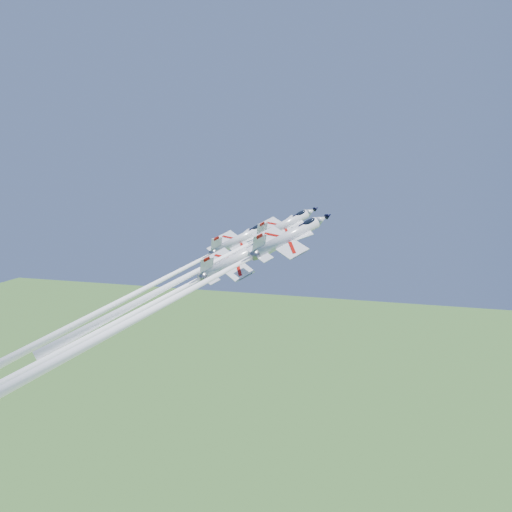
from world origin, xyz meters
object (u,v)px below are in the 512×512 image
(jet_lead, at_px, (199,270))
(jet_slot, at_px, (123,320))
(jet_left, at_px, (141,291))
(jet_right, at_px, (162,305))

(jet_lead, height_order, jet_slot, jet_lead)
(jet_left, relative_size, jet_right, 0.88)
(jet_left, bearing_deg, jet_slot, -38.93)
(jet_left, distance_m, jet_right, 16.19)
(jet_lead, distance_m, jet_left, 12.63)
(jet_lead, bearing_deg, jet_slot, -91.52)
(jet_left, xyz_separation_m, jet_slot, (2.52, -11.26, -2.34))
(jet_lead, distance_m, jet_slot, 15.97)
(jet_lead, xyz_separation_m, jet_right, (-1.41, -12.16, -3.51))
(jet_slot, bearing_deg, jet_left, 141.07)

